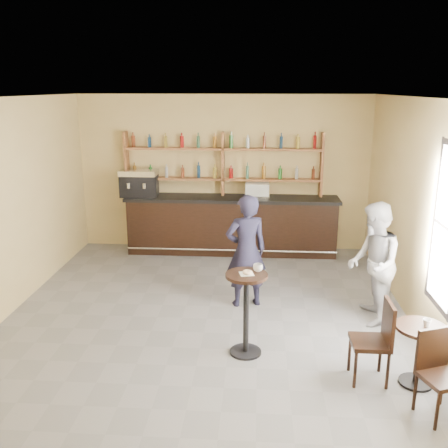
# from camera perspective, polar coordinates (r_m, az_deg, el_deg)

# --- Properties ---
(floor) EXTENTS (7.00, 7.00, 0.00)m
(floor) POSITION_cam_1_polar(r_m,az_deg,el_deg) (7.57, -1.96, -10.76)
(floor) COLOR slate
(floor) RESTS_ON ground
(ceiling) EXTENTS (7.00, 7.00, 0.00)m
(ceiling) POSITION_cam_1_polar(r_m,az_deg,el_deg) (6.79, -2.22, 14.23)
(ceiling) COLOR white
(ceiling) RESTS_ON wall_back
(wall_back) EXTENTS (7.00, 0.00, 7.00)m
(wall_back) POSITION_cam_1_polar(r_m,az_deg,el_deg) (10.43, -0.07, 5.83)
(wall_back) COLOR #D6BA79
(wall_back) RESTS_ON floor
(wall_front) EXTENTS (7.00, 0.00, 7.00)m
(wall_front) POSITION_cam_1_polar(r_m,az_deg,el_deg) (3.76, -7.77, -12.32)
(wall_front) COLOR #D6BA79
(wall_front) RESTS_ON floor
(wall_left) EXTENTS (0.00, 7.00, 7.00)m
(wall_left) POSITION_cam_1_polar(r_m,az_deg,el_deg) (7.91, -24.26, 1.33)
(wall_left) COLOR #D6BA79
(wall_left) RESTS_ON floor
(wall_right) EXTENTS (0.00, 7.00, 7.00)m
(wall_right) POSITION_cam_1_polar(r_m,az_deg,el_deg) (7.34, 21.91, 0.57)
(wall_right) COLOR #D6BA79
(wall_right) RESTS_ON floor
(shelf_unit) EXTENTS (4.00, 0.26, 1.40)m
(shelf_unit) POSITION_cam_1_polar(r_m,az_deg,el_deg) (10.27, -0.12, 6.86)
(shelf_unit) COLOR brown
(shelf_unit) RESTS_ON wall_back
(liquor_bottles) EXTENTS (3.68, 0.10, 1.00)m
(liquor_bottles) POSITION_cam_1_polar(r_m,az_deg,el_deg) (10.24, -0.12, 7.80)
(liquor_bottles) COLOR #8C5919
(liquor_bottles) RESTS_ON shelf_unit
(bar_counter) EXTENTS (4.33, 0.85, 1.17)m
(bar_counter) POSITION_cam_1_polar(r_m,az_deg,el_deg) (10.29, 0.89, -0.08)
(bar_counter) COLOR black
(bar_counter) RESTS_ON floor
(espresso_machine) EXTENTS (0.78, 0.53, 0.53)m
(espresso_machine) POSITION_cam_1_polar(r_m,az_deg,el_deg) (10.37, -9.66, 4.66)
(espresso_machine) COLOR black
(espresso_machine) RESTS_ON bar_counter
(pastry_case) EXTENTS (0.53, 0.45, 0.29)m
(pastry_case) POSITION_cam_1_polar(r_m,az_deg,el_deg) (10.11, 3.82, 3.87)
(pastry_case) COLOR silver
(pastry_case) RESTS_ON bar_counter
(pedestal_table) EXTENTS (0.70, 0.70, 1.10)m
(pedestal_table) POSITION_cam_1_polar(r_m,az_deg,el_deg) (6.45, 2.53, -10.27)
(pedestal_table) COLOR black
(pedestal_table) RESTS_ON floor
(napkin) EXTENTS (0.20, 0.20, 0.00)m
(napkin) POSITION_cam_1_polar(r_m,az_deg,el_deg) (6.23, 2.59, -5.70)
(napkin) COLOR white
(napkin) RESTS_ON pedestal_table
(donut) EXTENTS (0.14, 0.14, 0.04)m
(donut) POSITION_cam_1_polar(r_m,az_deg,el_deg) (6.21, 2.69, -5.53)
(donut) COLOR #C78749
(donut) RESTS_ON napkin
(cup_pedestal) EXTENTS (0.16, 0.16, 0.10)m
(cup_pedestal) POSITION_cam_1_polar(r_m,az_deg,el_deg) (6.30, 3.90, -5.01)
(cup_pedestal) COLOR white
(cup_pedestal) RESTS_ON pedestal_table
(man_main) EXTENTS (0.75, 0.60, 1.78)m
(man_main) POSITION_cam_1_polar(r_m,az_deg,el_deg) (7.71, 2.54, -3.09)
(man_main) COLOR black
(man_main) RESTS_ON floor
(cafe_table) EXTENTS (0.72, 0.72, 0.73)m
(cafe_table) POSITION_cam_1_polar(r_m,az_deg,el_deg) (6.32, 21.35, -13.81)
(cafe_table) COLOR black
(cafe_table) RESTS_ON floor
(cup_cafe) EXTENTS (0.13, 0.13, 0.09)m
(cup_cafe) POSITION_cam_1_polar(r_m,az_deg,el_deg) (6.16, 22.17, -10.44)
(cup_cafe) COLOR white
(cup_cafe) RESTS_ON cafe_table
(chair_west) EXTENTS (0.43, 0.43, 0.99)m
(chair_west) POSITION_cam_1_polar(r_m,az_deg,el_deg) (6.16, 16.33, -12.76)
(chair_west) COLOR black
(chair_west) RESTS_ON floor
(chair_south) EXTENTS (0.52, 0.52, 0.93)m
(chair_south) POSITION_cam_1_polar(r_m,az_deg,el_deg) (5.80, 23.70, -15.74)
(chair_south) COLOR black
(chair_south) RESTS_ON floor
(patron_second) EXTENTS (0.74, 0.92, 1.79)m
(patron_second) POSITION_cam_1_polar(r_m,az_deg,el_deg) (7.47, 16.69, -4.37)
(patron_second) COLOR #AAA9AF
(patron_second) RESTS_ON floor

